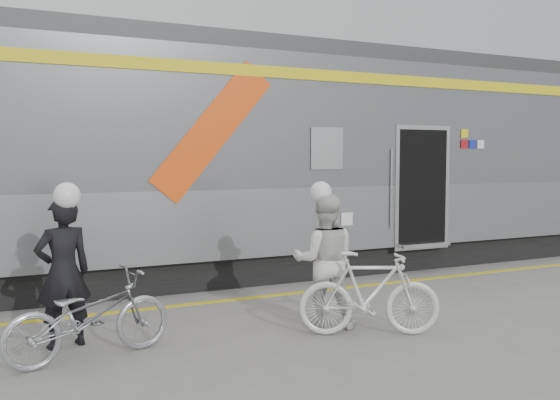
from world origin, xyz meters
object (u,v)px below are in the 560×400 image
man (63,272)px  woman (324,261)px  bicycle_left (89,316)px  bicycle_right (369,293)px

man → woman: bearing=157.9°
man → bicycle_left: 0.69m
bicycle_left → bicycle_right: bearing=-111.8°
bicycle_left → woman: size_ratio=1.05×
woman → bicycle_right: 0.71m
bicycle_left → bicycle_right: size_ratio=1.05×
woman → man: bearing=14.8°
man → bicycle_right: bearing=149.8°
bicycle_right → woman: bearing=53.4°
man → bicycle_right: 3.48m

